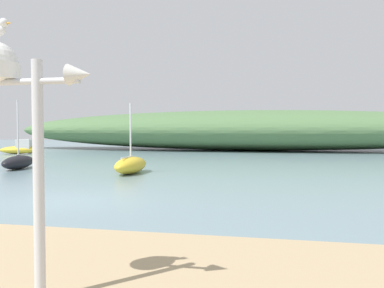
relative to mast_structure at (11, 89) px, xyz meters
name	(u,v)px	position (x,y,z in m)	size (l,w,h in m)	color
ground_plane	(62,201)	(-3.12, 6.44, -2.53)	(120.00, 120.00, 0.00)	gray
distant_hill	(248,130)	(0.81, 35.17, -0.53)	(49.97, 10.54, 4.01)	#517547
mast_structure	(11,89)	(0.00, 0.00, 0.00)	(1.37, 0.50, 2.85)	silver
sailboat_west_reach	(18,162)	(-10.17, 14.28, -2.16)	(1.43, 3.02, 3.64)	black
sailboat_off_point	(131,165)	(-3.59, 13.40, -2.13)	(1.16, 2.98, 3.33)	gold
motorboat_inner_mooring	(21,148)	(-17.89, 25.39, -2.07)	(3.43, 2.24, 1.25)	gold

